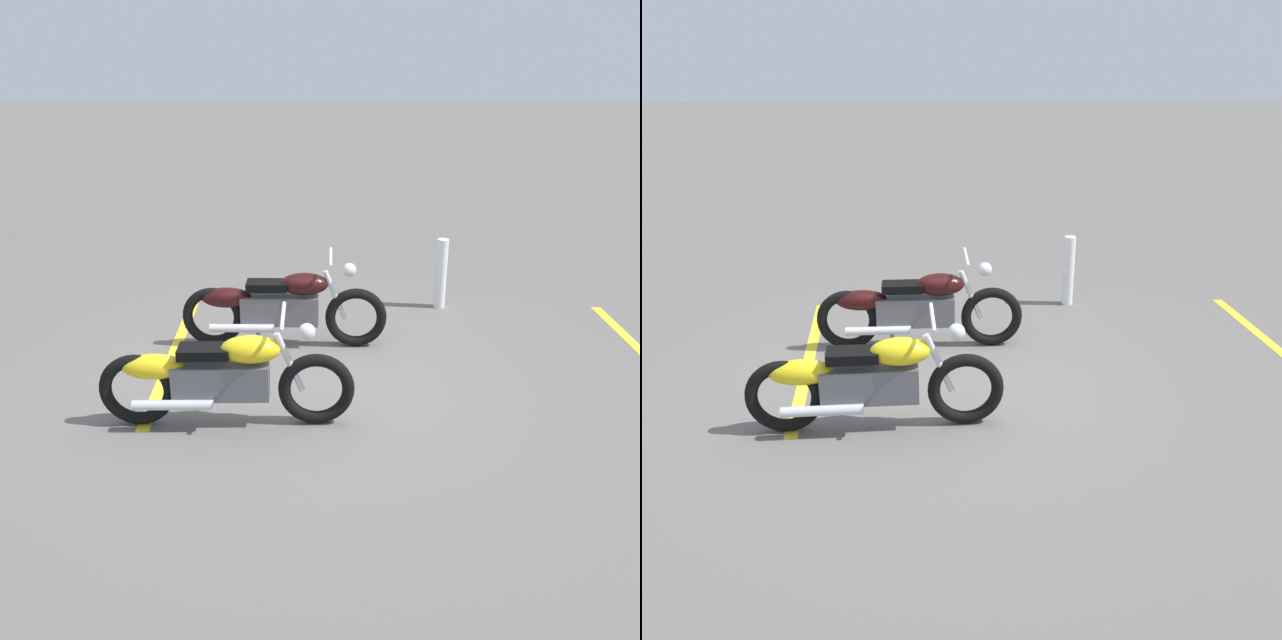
# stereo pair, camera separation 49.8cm
# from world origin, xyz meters

# --- Properties ---
(ground_plane) EXTENTS (60.00, 60.00, 0.00)m
(ground_plane) POSITION_xyz_m (0.00, 0.00, 0.00)
(ground_plane) COLOR #66605B
(motorcycle_bright_foreground) EXTENTS (2.23, 0.62, 1.04)m
(motorcycle_bright_foreground) POSITION_xyz_m (-0.58, -0.85, 0.46)
(motorcycle_bright_foreground) COLOR black
(motorcycle_bright_foreground) RESTS_ON ground
(motorcycle_dark_foreground) EXTENTS (2.23, 0.62, 1.04)m
(motorcycle_dark_foreground) POSITION_xyz_m (-0.18, 0.84, 0.46)
(motorcycle_dark_foreground) COLOR black
(motorcycle_dark_foreground) RESTS_ON ground
(bollard_post) EXTENTS (0.14, 0.14, 0.88)m
(bollard_post) POSITION_xyz_m (1.74, 2.06, 0.44)
(bollard_post) COLOR white
(bollard_post) RESTS_ON ground
(parking_stripe_near) EXTENTS (0.24, 3.20, 0.01)m
(parking_stripe_near) POSITION_xyz_m (-1.32, 0.58, 0.00)
(parking_stripe_near) COLOR yellow
(parking_stripe_near) RESTS_ON ground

